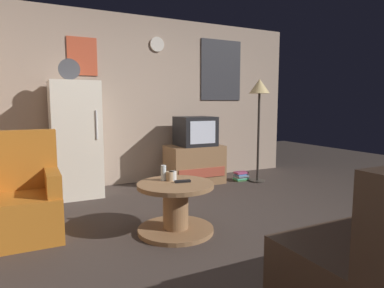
{
  "coord_description": "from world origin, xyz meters",
  "views": [
    {
      "loc": [
        -1.6,
        -2.5,
        1.2
      ],
      "look_at": [
        0.07,
        0.9,
        0.75
      ],
      "focal_mm": 31.02,
      "sensor_mm": 36.0,
      "label": 1
    }
  ],
  "objects_px": {
    "tv_stand": "(194,164)",
    "remote_control": "(183,181)",
    "standing_lamp": "(259,94)",
    "book_stack": "(241,176)",
    "coffee_table": "(176,208)",
    "wine_glass": "(164,173)",
    "mug_ceramic_tan": "(170,176)",
    "armchair": "(20,200)",
    "fridge": "(75,139)",
    "crt_tv": "(195,131)",
    "mug_ceramic_white": "(173,176)"
  },
  "relations": [
    {
      "from": "fridge",
      "to": "crt_tv",
      "type": "height_order",
      "value": "fridge"
    },
    {
      "from": "crt_tv",
      "to": "book_stack",
      "type": "distance_m",
      "value": 1.04
    },
    {
      "from": "wine_glass",
      "to": "mug_ceramic_tan",
      "type": "bearing_deg",
      "value": -31.86
    },
    {
      "from": "fridge",
      "to": "standing_lamp",
      "type": "xyz_separation_m",
      "value": [
        2.65,
        -0.41,
        0.6
      ]
    },
    {
      "from": "wine_glass",
      "to": "remote_control",
      "type": "height_order",
      "value": "wine_glass"
    },
    {
      "from": "crt_tv",
      "to": "remote_control",
      "type": "height_order",
      "value": "crt_tv"
    },
    {
      "from": "tv_stand",
      "to": "standing_lamp",
      "type": "height_order",
      "value": "standing_lamp"
    },
    {
      "from": "mug_ceramic_white",
      "to": "armchair",
      "type": "distance_m",
      "value": 1.41
    },
    {
      "from": "mug_ceramic_white",
      "to": "book_stack",
      "type": "bearing_deg",
      "value": 38.29
    },
    {
      "from": "coffee_table",
      "to": "book_stack",
      "type": "height_order",
      "value": "coffee_table"
    },
    {
      "from": "wine_glass",
      "to": "mug_ceramic_white",
      "type": "height_order",
      "value": "wine_glass"
    },
    {
      "from": "crt_tv",
      "to": "remote_control",
      "type": "relative_size",
      "value": 3.6
    },
    {
      "from": "mug_ceramic_tan",
      "to": "armchair",
      "type": "xyz_separation_m",
      "value": [
        -1.3,
        0.42,
        -0.18
      ]
    },
    {
      "from": "coffee_table",
      "to": "armchair",
      "type": "xyz_separation_m",
      "value": [
        -1.31,
        0.53,
        0.1
      ]
    },
    {
      "from": "coffee_table",
      "to": "mug_ceramic_white",
      "type": "bearing_deg",
      "value": 80.89
    },
    {
      "from": "mug_ceramic_white",
      "to": "mug_ceramic_tan",
      "type": "bearing_deg",
      "value": -177.48
    },
    {
      "from": "book_stack",
      "to": "mug_ceramic_tan",
      "type": "bearing_deg",
      "value": -142.11
    },
    {
      "from": "mug_ceramic_tan",
      "to": "armchair",
      "type": "relative_size",
      "value": 0.09
    },
    {
      "from": "standing_lamp",
      "to": "armchair",
      "type": "xyz_separation_m",
      "value": [
        -3.29,
        -0.81,
        -1.02
      ]
    },
    {
      "from": "remote_control",
      "to": "book_stack",
      "type": "relative_size",
      "value": 0.68
    },
    {
      "from": "wine_glass",
      "to": "armchair",
      "type": "bearing_deg",
      "value": 162.83
    },
    {
      "from": "crt_tv",
      "to": "coffee_table",
      "type": "height_order",
      "value": "crt_tv"
    },
    {
      "from": "coffee_table",
      "to": "armchair",
      "type": "height_order",
      "value": "armchair"
    },
    {
      "from": "standing_lamp",
      "to": "armchair",
      "type": "height_order",
      "value": "standing_lamp"
    },
    {
      "from": "tv_stand",
      "to": "mug_ceramic_tan",
      "type": "bearing_deg",
      "value": -123.73
    },
    {
      "from": "armchair",
      "to": "fridge",
      "type": "bearing_deg",
      "value": 62.07
    },
    {
      "from": "fridge",
      "to": "crt_tv",
      "type": "relative_size",
      "value": 3.28
    },
    {
      "from": "fridge",
      "to": "wine_glass",
      "type": "height_order",
      "value": "fridge"
    },
    {
      "from": "crt_tv",
      "to": "armchair",
      "type": "distance_m",
      "value": 2.68
    },
    {
      "from": "armchair",
      "to": "book_stack",
      "type": "distance_m",
      "value": 3.25
    },
    {
      "from": "coffee_table",
      "to": "wine_glass",
      "type": "relative_size",
      "value": 4.8
    },
    {
      "from": "tv_stand",
      "to": "remote_control",
      "type": "xyz_separation_m",
      "value": [
        -0.97,
        -1.69,
        0.19
      ]
    },
    {
      "from": "crt_tv",
      "to": "mug_ceramic_tan",
      "type": "height_order",
      "value": "crt_tv"
    },
    {
      "from": "fridge",
      "to": "standing_lamp",
      "type": "height_order",
      "value": "fridge"
    },
    {
      "from": "tv_stand",
      "to": "mug_ceramic_white",
      "type": "bearing_deg",
      "value": -123.07
    },
    {
      "from": "mug_ceramic_white",
      "to": "mug_ceramic_tan",
      "type": "relative_size",
      "value": 1.0
    },
    {
      "from": "standing_lamp",
      "to": "mug_ceramic_tan",
      "type": "bearing_deg",
      "value": -148.2
    },
    {
      "from": "mug_ceramic_white",
      "to": "tv_stand",
      "type": "bearing_deg",
      "value": 56.93
    },
    {
      "from": "remote_control",
      "to": "tv_stand",
      "type": "bearing_deg",
      "value": 70.64
    },
    {
      "from": "wine_glass",
      "to": "remote_control",
      "type": "xyz_separation_m",
      "value": [
        0.13,
        -0.15,
        -0.06
      ]
    },
    {
      "from": "coffee_table",
      "to": "remote_control",
      "type": "distance_m",
      "value": 0.26
    },
    {
      "from": "tv_stand",
      "to": "wine_glass",
      "type": "bearing_deg",
      "value": -125.64
    },
    {
      "from": "wine_glass",
      "to": "mug_ceramic_tan",
      "type": "xyz_separation_m",
      "value": [
        0.05,
        -0.03,
        -0.03
      ]
    },
    {
      "from": "standing_lamp",
      "to": "book_stack",
      "type": "distance_m",
      "value": 1.31
    },
    {
      "from": "book_stack",
      "to": "mug_ceramic_white",
      "type": "bearing_deg",
      "value": -141.71
    },
    {
      "from": "book_stack",
      "to": "standing_lamp",
      "type": "bearing_deg",
      "value": -37.76
    },
    {
      "from": "tv_stand",
      "to": "wine_glass",
      "type": "xyz_separation_m",
      "value": [
        -1.11,
        -1.55,
        0.26
      ]
    },
    {
      "from": "mug_ceramic_white",
      "to": "wine_glass",
      "type": "bearing_deg",
      "value": 158.16
    },
    {
      "from": "mug_ceramic_tan",
      "to": "book_stack",
      "type": "xyz_separation_m",
      "value": [
        1.79,
        1.39,
        -0.45
      ]
    },
    {
      "from": "standing_lamp",
      "to": "coffee_table",
      "type": "xyz_separation_m",
      "value": [
        -1.98,
        -1.34,
        -1.12
      ]
    }
  ]
}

